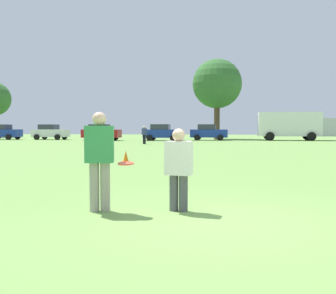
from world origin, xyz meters
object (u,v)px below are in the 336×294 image
(frisbee, at_px, (126,163))
(bystander_sideline_watcher, at_px, (144,134))
(parked_car_center, at_px, (101,132))
(parked_car_mid_left, at_px, (50,132))
(box_truck, at_px, (295,125))
(traffic_cone, at_px, (126,157))
(parked_car_mid_right, at_px, (162,132))
(parked_car_near_left, at_px, (3,132))
(parked_car_near_right, at_px, (209,132))
(player_thrower, at_px, (100,156))
(player_defender, at_px, (179,165))

(frisbee, xyz_separation_m, bystander_sideline_watcher, (-5.56, 27.29, 0.05))
(parked_car_center, bearing_deg, parked_car_mid_left, 163.23)
(parked_car_mid_left, height_order, bystander_sideline_watcher, parked_car_mid_left)
(parked_car_mid_left, height_order, box_truck, box_truck)
(traffic_cone, bearing_deg, parked_car_mid_right, 96.22)
(bystander_sideline_watcher, bearing_deg, frisbee, -78.49)
(parked_car_mid_right, bearing_deg, frisbee, -81.44)
(parked_car_mid_left, relative_size, bystander_sideline_watcher, 2.62)
(parked_car_mid_right, bearing_deg, box_truck, 11.67)
(traffic_cone, height_order, parked_car_mid_right, parked_car_mid_right)
(parked_car_near_left, bearing_deg, parked_car_mid_left, 5.65)
(parked_car_near_right, bearing_deg, bystander_sideline_watcher, -114.91)
(parked_car_near_left, relative_size, parked_car_mid_right, 1.00)
(parked_car_near_left, xyz_separation_m, box_truck, (34.40, 2.24, 0.83))
(frisbee, height_order, parked_car_mid_left, parked_car_mid_left)
(parked_car_mid_right, distance_m, bystander_sideline_watcher, 9.08)
(parked_car_near_left, xyz_separation_m, parked_car_mid_right, (19.70, -0.79, 0.00))
(parked_car_mid_left, xyz_separation_m, parked_car_near_right, (18.90, 0.60, 0.00))
(player_thrower, xyz_separation_m, traffic_cone, (-2.05, 9.48, -0.74))
(player_thrower, xyz_separation_m, parked_car_mid_left, (-18.82, 37.58, -0.05))
(parked_car_mid_left, height_order, parked_car_center, same)
(player_defender, distance_m, parked_car_near_left, 45.04)
(bystander_sideline_watcher, bearing_deg, traffic_cone, -80.36)
(traffic_cone, bearing_deg, bystander_sideline_watcher, 99.64)
(player_defender, xyz_separation_m, traffic_cone, (-3.40, 9.24, -0.57))
(parked_car_mid_left, xyz_separation_m, box_truck, (28.56, 1.66, 0.83))
(box_truck, bearing_deg, parked_car_mid_right, -168.33)
(player_defender, height_order, traffic_cone, player_defender)
(traffic_cone, distance_m, box_truck, 32.06)
(player_defender, xyz_separation_m, parked_car_mid_left, (-20.17, 37.35, 0.12))
(parked_car_mid_right, bearing_deg, parked_car_mid_left, 174.34)
(player_thrower, relative_size, parked_car_mid_left, 0.41)
(parked_car_mid_left, distance_m, parked_car_center, 7.35)
(frisbee, bearing_deg, parked_car_near_left, 124.11)
(player_defender, distance_m, parked_car_mid_right, 36.52)
(player_thrower, bearing_deg, parked_car_center, 108.38)
(parked_car_near_right, xyz_separation_m, box_truck, (9.66, 1.07, 0.83))
(player_thrower, distance_m, parked_car_mid_right, 36.55)
(frisbee, relative_size, parked_car_near_left, 0.06)
(player_defender, xyz_separation_m, parked_car_center, (-13.14, 35.23, 0.12))
(player_thrower, height_order, parked_car_mid_right, parked_car_mid_right)
(frisbee, bearing_deg, traffic_cone, 104.87)
(player_thrower, distance_m, box_truck, 40.44)
(parked_car_mid_right, bearing_deg, player_thrower, -82.20)
(player_thrower, relative_size, parked_car_near_right, 0.41)
(parked_car_near_right, distance_m, box_truck, 9.75)
(traffic_cone, relative_size, bystander_sideline_watcher, 0.30)
(player_thrower, height_order, parked_car_near_right, parked_car_near_right)
(traffic_cone, bearing_deg, parked_car_near_right, 85.75)
(frisbee, bearing_deg, parked_car_center, 109.04)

